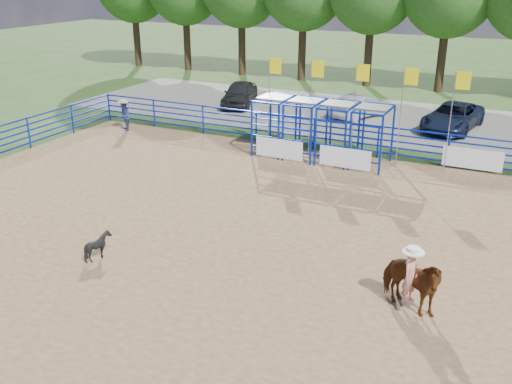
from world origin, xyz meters
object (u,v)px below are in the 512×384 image
at_px(car_a, 240,94).
at_px(spectator_cowboy, 124,115).
at_px(car_b, 361,106).
at_px(car_c, 453,117).
at_px(horse_and_rider, 410,279).
at_px(calf, 98,246).

bearing_deg(car_a, spectator_cowboy, -124.35).
relative_size(car_b, car_c, 0.78).
height_order(horse_and_rider, car_a, horse_and_rider).
bearing_deg(car_c, calf, -102.22).
bearing_deg(calf, car_c, -51.58).
distance_m(calf, car_b, 19.79).
height_order(spectator_cowboy, car_a, spectator_cowboy).
xyz_separation_m(car_a, car_c, (12.53, -0.08, -0.04)).
relative_size(calf, car_c, 0.17).
relative_size(horse_and_rider, spectator_cowboy, 1.52).
xyz_separation_m(car_b, car_c, (5.04, -0.45, 0.05)).
bearing_deg(car_b, car_c, -161.12).
bearing_deg(car_b, horse_and_rider, 133.70).
distance_m(car_a, car_c, 12.53).
xyz_separation_m(calf, car_b, (2.10, 19.68, 0.22)).
distance_m(spectator_cowboy, car_a, 8.20).
bearing_deg(car_b, spectator_cowboy, 62.64).
bearing_deg(horse_and_rider, car_b, 109.68).
bearing_deg(calf, car_b, -37.30).
xyz_separation_m(calf, spectator_cowboy, (-8.08, 11.55, 0.40)).
distance_m(spectator_cowboy, car_b, 13.03).
bearing_deg(car_a, horse_and_rider, -67.25).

